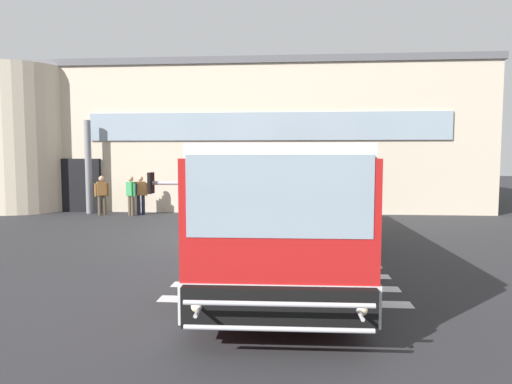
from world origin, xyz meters
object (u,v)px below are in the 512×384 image
(entry_support_column, at_px, (88,167))
(passenger_at_curb_edge, at_px, (141,193))
(bus_main_foreground, at_px, (280,206))
(passenger_near_column, at_px, (102,193))
(passenger_by_doorway, at_px, (132,193))

(entry_support_column, relative_size, passenger_at_curb_edge, 2.43)
(bus_main_foreground, xyz_separation_m, passenger_near_column, (-7.79, 7.78, -0.40))
(bus_main_foreground, xyz_separation_m, passenger_by_doorway, (-6.49, 7.76, -0.37))
(passenger_by_doorway, relative_size, passenger_at_curb_edge, 1.00)
(passenger_near_column, bearing_deg, passenger_at_curb_edge, 7.80)
(entry_support_column, relative_size, passenger_near_column, 2.43)
(passenger_near_column, bearing_deg, entry_support_column, 146.53)
(entry_support_column, height_order, bus_main_foreground, entry_support_column)
(bus_main_foreground, height_order, passenger_near_column, bus_main_foreground)
(bus_main_foreground, distance_m, passenger_by_doorway, 10.12)
(bus_main_foreground, xyz_separation_m, passenger_at_curb_edge, (-6.17, 8.00, -0.40))
(passenger_near_column, height_order, passenger_by_doorway, same)
(bus_main_foreground, bearing_deg, passenger_by_doorway, 129.89)
(bus_main_foreground, bearing_deg, passenger_at_curb_edge, 127.66)
(passenger_near_column, bearing_deg, passenger_by_doorway, -0.64)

